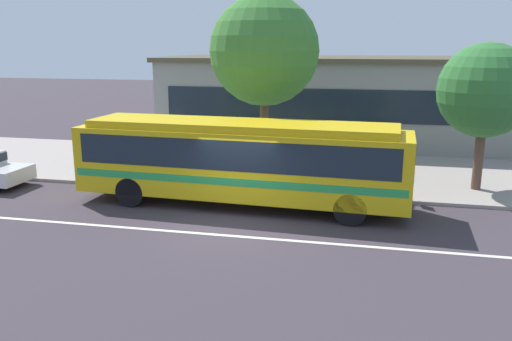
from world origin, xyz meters
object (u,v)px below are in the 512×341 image
Objects in this scene: pedestrian_waiting_near_sign at (316,164)px; bus_stop_sign at (387,153)px; pedestrian_standing_by_tree at (225,160)px; transit_bus at (241,157)px; street_tree_near_stop at (264,51)px; pedestrian_walking_along_curb at (152,153)px; street_tree_mid_block at (485,91)px.

bus_stop_sign reaches higher than pedestrian_waiting_near_sign.
transit_bus is at bearing -60.82° from pedestrian_standing_by_tree.
bus_stop_sign is at bearing -3.02° from pedestrian_waiting_near_sign.
pedestrian_waiting_near_sign is 0.23× the size of street_tree_near_stop.
pedestrian_walking_along_curb is 9.26m from bus_stop_sign.
transit_bus reaches higher than pedestrian_waiting_near_sign.
pedestrian_walking_along_curb is 0.30× the size of street_tree_mid_block.
transit_bus is 5.15m from bus_stop_sign.
transit_bus is 4.76× the size of bus_stop_sign.
pedestrian_waiting_near_sign is 1.04× the size of pedestrian_walking_along_curb.
transit_bus is 6.65× the size of pedestrian_standing_by_tree.
transit_bus reaches higher than pedestrian_standing_by_tree.
street_tree_near_stop is (1.10, 2.00, 3.96)m from pedestrian_standing_by_tree.
pedestrian_walking_along_curb is (-4.44, 2.92, -0.62)m from transit_bus.
street_tree_mid_block reaches higher than pedestrian_standing_by_tree.
street_tree_near_stop reaches higher than bus_stop_sign.
bus_stop_sign is (2.46, -0.13, 0.55)m from pedestrian_waiting_near_sign.
pedestrian_standing_by_tree is at bearing 179.29° from bus_stop_sign.
transit_bus is at bearing -89.44° from street_tree_near_stop.
transit_bus is at bearing -157.44° from bus_stop_sign.
bus_stop_sign is at bearing -155.55° from street_tree_mid_block.
street_tree_mid_block is (3.31, 1.50, 2.08)m from bus_stop_sign.
street_tree_near_stop is 8.23m from street_tree_mid_block.
street_tree_near_stop is 1.34× the size of street_tree_mid_block.
transit_bus reaches higher than bus_stop_sign.
pedestrian_waiting_near_sign is 6.78m from pedestrian_walking_along_curb.
street_tree_mid_block reaches higher than transit_bus.
pedestrian_waiting_near_sign is 5.00m from street_tree_near_stop.
street_tree_mid_block is at bearing -4.02° from street_tree_near_stop.
bus_stop_sign is 0.33× the size of street_tree_near_stop.
street_tree_mid_block reaches higher than pedestrian_waiting_near_sign.
street_tree_mid_block is at bearing 8.83° from pedestrian_standing_by_tree.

